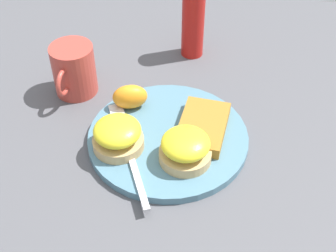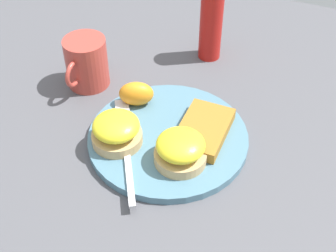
{
  "view_description": "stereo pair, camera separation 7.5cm",
  "coord_description": "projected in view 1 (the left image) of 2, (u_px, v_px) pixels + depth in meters",
  "views": [
    {
      "loc": [
        0.53,
        0.14,
        0.55
      ],
      "look_at": [
        0.0,
        0.0,
        0.03
      ],
      "focal_mm": 50.0,
      "sensor_mm": 36.0,
      "label": 1
    },
    {
      "loc": [
        0.5,
        0.21,
        0.55
      ],
      "look_at": [
        0.0,
        0.0,
        0.03
      ],
      "focal_mm": 50.0,
      "sensor_mm": 36.0,
      "label": 2
    }
  ],
  "objects": [
    {
      "name": "plate",
      "position": [
        168.0,
        138.0,
        0.77
      ],
      "size": [
        0.26,
        0.26,
        0.01
      ],
      "primitive_type": "cylinder",
      "color": "slate",
      "rests_on": "ground_plane"
    },
    {
      "name": "cup",
      "position": [
        74.0,
        70.0,
        0.84
      ],
      "size": [
        0.11,
        0.08,
        0.09
      ],
      "color": "#B23D33",
      "rests_on": "ground_plane"
    },
    {
      "name": "ground_plane",
      "position": [
        168.0,
        141.0,
        0.77
      ],
      "size": [
        1.1,
        1.1,
        0.0
      ],
      "primitive_type": "plane",
      "color": "#4C4C51"
    },
    {
      "name": "sandwich_benedict_right",
      "position": [
        185.0,
        148.0,
        0.71
      ],
      "size": [
        0.08,
        0.08,
        0.05
      ],
      "color": "tan",
      "rests_on": "plate"
    },
    {
      "name": "condiment_bottle",
      "position": [
        193.0,
        23.0,
        0.91
      ],
      "size": [
        0.04,
        0.04,
        0.14
      ],
      "primitive_type": "cylinder",
      "color": "#B21914",
      "rests_on": "ground_plane"
    },
    {
      "name": "sandwich_benedict_left",
      "position": [
        118.0,
        135.0,
        0.73
      ],
      "size": [
        0.08,
        0.08,
        0.05
      ],
      "color": "tan",
      "rests_on": "plate"
    },
    {
      "name": "fork",
      "position": [
        127.0,
        145.0,
        0.74
      ],
      "size": [
        0.21,
        0.13,
        0.0
      ],
      "color": "silver",
      "rests_on": "plate"
    },
    {
      "name": "hashbrown_patty",
      "position": [
        203.0,
        126.0,
        0.76
      ],
      "size": [
        0.12,
        0.07,
        0.02
      ],
      "primitive_type": "cube",
      "rotation": [
        0.0,
        0.0,
        0.0
      ],
      "color": "#9C6A24",
      "rests_on": "plate"
    },
    {
      "name": "orange_wedge",
      "position": [
        130.0,
        97.0,
        0.8
      ],
      "size": [
        0.06,
        0.07,
        0.04
      ],
      "primitive_type": "ellipsoid",
      "rotation": [
        0.0,
        0.0,
        1.96
      ],
      "color": "orange",
      "rests_on": "plate"
    }
  ]
}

